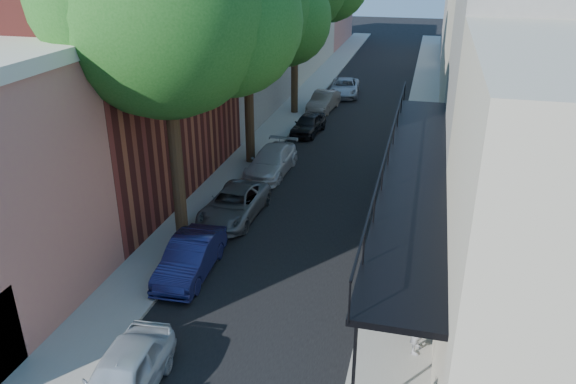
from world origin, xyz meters
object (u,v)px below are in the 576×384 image
Objects in this scene: parked_car_f at (324,101)px; parked_car_e at (308,124)px; oak_mid at (256,12)px; parked_car_c at (234,204)px; parked_car_b at (190,257)px; parked_car_g at (345,87)px; oak_near at (180,11)px; pedestrian at (419,322)px; parked_car_a at (123,378)px; parked_car_d at (271,161)px.

parked_car_e is at bearing -83.54° from parked_car_f.
parked_car_c is (0.82, -6.06, -6.49)m from oak_mid.
parked_car_b is at bearing -85.44° from oak_mid.
parked_car_g is (0.61, 9.13, 0.01)m from parked_car_e.
parked_car_f is at bearing 86.15° from oak_near.
parked_car_a is at bearing 126.67° from pedestrian.
parked_car_d is at bearing -86.00° from parked_car_f.
oak_near is 8.01m from oak_mid.
parked_car_c is (-0.66, 9.64, -0.05)m from parked_car_a.
parked_car_f reaches higher than parked_car_c.
parked_car_g is at bearing 85.01° from parked_car_b.
parked_car_c reaches higher than parked_car_e.
parked_car_b is 4.20m from parked_car_c.
parked_car_g is 27.26m from pedestrian.
parked_car_c is at bearing 68.13° from oak_near.
pedestrian reaches higher than parked_car_c.
oak_mid reaches higher than parked_car_a.
parked_car_c is at bearing 87.65° from parked_car_b.
parked_car_f is (0.44, 20.17, -0.00)m from parked_car_b.
oak_near is 3.09× the size of parked_car_f.
parked_car_b is 0.89× the size of parked_car_g.
parked_car_d is at bearing 88.14° from parked_car_a.
parked_car_e is (0.38, 6.27, -0.04)m from parked_car_d.
parked_car_e is at bearing 86.47° from parked_car_a.
oak_near is 3.08× the size of parked_car_b.
pedestrian reaches higher than parked_car_g.
pedestrian is (6.76, -22.34, 0.40)m from parked_car_f.
parked_car_a is 29.85m from parked_car_g.
parked_car_a reaches higher than parked_car_c.
parked_car_d is 0.99× the size of parked_car_g.
parked_car_d is at bearing 86.75° from parked_car_b.
pedestrian reaches higher than parked_car_e.
parked_car_g is at bearing 86.32° from parked_car_f.
oak_mid is 17.03m from parked_car_a.
parked_car_f is (1.20, 17.88, -7.27)m from oak_near.
oak_near is 9.95m from parked_car_d.
oak_mid reaches higher than parked_car_f.
parked_car_f is at bearing 26.93° from pedestrian.
oak_mid is 6.65m from parked_car_d.
parked_car_b is 1.00× the size of parked_car_f.
parked_car_c is at bearing 90.00° from parked_car_a.
parked_car_b is 2.09× the size of pedestrian.
pedestrian is at bearing -39.57° from parked_car_c.
parked_car_f reaches higher than parked_car_d.
parked_car_b is at bearing -97.55° from parked_car_g.
parked_car_g is (1.94, 14.14, -6.48)m from oak_mid.
oak_mid is 8.31m from parked_car_e.
parked_car_c is 2.30× the size of pedestrian.
parked_car_d is at bearing 42.36° from pedestrian.
parked_car_a is at bearing -85.41° from parked_car_b.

